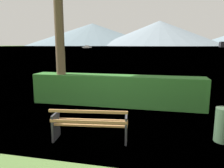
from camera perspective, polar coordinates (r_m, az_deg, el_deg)
ground_plane at (r=5.60m, az=-5.66°, el=-14.52°), size 1400.00×1400.00×0.00m
water_surface at (r=313.73m, az=12.27°, el=9.72°), size 620.00×620.00×0.00m
park_bench at (r=5.38m, az=-5.86°, el=-10.63°), size 1.91×0.80×0.87m
hedge_row at (r=8.39m, az=1.07°, el=-1.72°), size 6.70×0.80×1.19m
trash_bin at (r=5.98m, az=27.73°, el=-9.65°), size 0.44×0.44×0.85m
fishing_boat_near at (r=169.75m, az=-6.72°, el=9.76°), size 7.30×2.46×1.98m
distant_hills at (r=576.36m, az=16.77°, el=12.85°), size 841.62×420.22×64.79m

